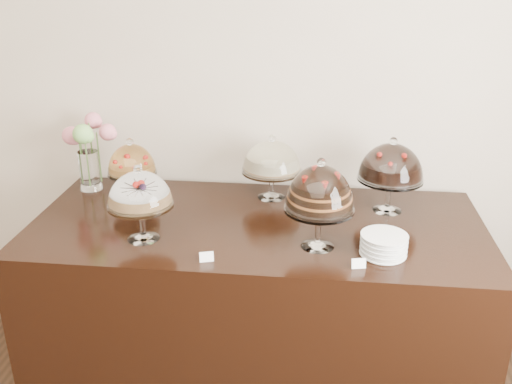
# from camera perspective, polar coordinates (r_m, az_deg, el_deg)

# --- Properties ---
(wall_back) EXTENTS (5.00, 0.04, 3.00)m
(wall_back) POSITION_cam_1_polar(r_m,az_deg,el_deg) (3.16, -4.48, 11.51)
(wall_back) COLOR #BCAD97
(wall_back) RESTS_ON ground
(display_counter) EXTENTS (2.20, 1.00, 0.90)m
(display_counter) POSITION_cam_1_polar(r_m,az_deg,el_deg) (3.01, 0.11, -10.77)
(display_counter) COLOR black
(display_counter) RESTS_ON ground
(cake_stand_sugar_sponge) EXTENTS (0.30, 0.30, 0.36)m
(cake_stand_sugar_sponge) POSITION_cam_1_polar(r_m,az_deg,el_deg) (2.59, -11.55, -0.08)
(cake_stand_sugar_sponge) COLOR white
(cake_stand_sugar_sponge) RESTS_ON display_counter
(cake_stand_choco_layer) EXTENTS (0.31, 0.31, 0.42)m
(cake_stand_choco_layer) POSITION_cam_1_polar(r_m,az_deg,el_deg) (2.47, 6.40, 0.05)
(cake_stand_choco_layer) COLOR white
(cake_stand_choco_layer) RESTS_ON display_counter
(cake_stand_cheesecake) EXTENTS (0.32, 0.32, 0.35)m
(cake_stand_cheesecake) POSITION_cam_1_polar(r_m,az_deg,el_deg) (2.99, 1.58, 3.29)
(cake_stand_cheesecake) COLOR white
(cake_stand_cheesecake) RESTS_ON display_counter
(cake_stand_dark_choco) EXTENTS (0.33, 0.33, 0.39)m
(cake_stand_dark_choco) POSITION_cam_1_polar(r_m,az_deg,el_deg) (2.90, 13.37, 2.63)
(cake_stand_dark_choco) COLOR white
(cake_stand_dark_choco) RESTS_ON display_counter
(cake_stand_fruit_tart) EXTENTS (0.26, 0.26, 0.34)m
(cake_stand_fruit_tart) POSITION_cam_1_polar(r_m,az_deg,el_deg) (3.05, -12.35, 2.91)
(cake_stand_fruit_tart) COLOR white
(cake_stand_fruit_tart) RESTS_ON display_counter
(flower_vase) EXTENTS (0.31, 0.32, 0.41)m
(flower_vase) POSITION_cam_1_polar(r_m,az_deg,el_deg) (3.23, -16.58, 4.40)
(flower_vase) COLOR white
(flower_vase) RESTS_ON display_counter
(plate_stack) EXTENTS (0.20, 0.20, 0.09)m
(plate_stack) POSITION_cam_1_polar(r_m,az_deg,el_deg) (2.53, 12.65, -5.17)
(plate_stack) COLOR white
(plate_stack) RESTS_ON display_counter
(price_card_left) EXTENTS (0.06, 0.03, 0.04)m
(price_card_left) POSITION_cam_1_polar(r_m,az_deg,el_deg) (2.44, -4.97, -6.48)
(price_card_left) COLOR white
(price_card_left) RESTS_ON display_counter
(price_card_right) EXTENTS (0.06, 0.03, 0.04)m
(price_card_right) POSITION_cam_1_polar(r_m,az_deg,el_deg) (2.42, 10.23, -7.05)
(price_card_right) COLOR white
(price_card_right) RESTS_ON display_counter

